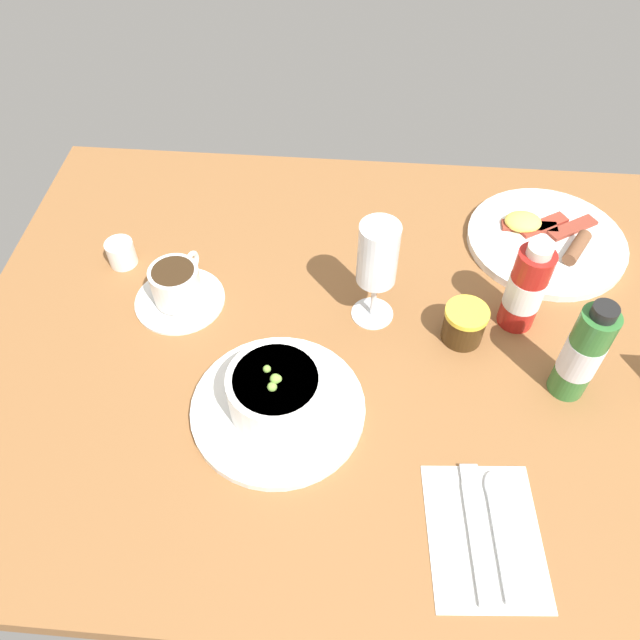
# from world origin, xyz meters

# --- Properties ---
(ground_plane) EXTENTS (1.10, 0.84, 0.03)m
(ground_plane) POSITION_xyz_m (0.00, 0.00, -0.01)
(ground_plane) COLOR brown
(porridge_bowl) EXTENTS (0.23, 0.23, 0.08)m
(porridge_bowl) POSITION_xyz_m (-0.08, -0.13, 0.03)
(porridge_bowl) COLOR white
(porridge_bowl) RESTS_ON ground_plane
(cutlery_setting) EXTENTS (0.14, 0.18, 0.01)m
(cutlery_setting) POSITION_xyz_m (0.18, -0.28, 0.00)
(cutlery_setting) COLOR white
(cutlery_setting) RESTS_ON ground_plane
(coffee_cup) EXTENTS (0.14, 0.14, 0.07)m
(coffee_cup) POSITION_xyz_m (-0.25, 0.05, 0.03)
(coffee_cup) COLOR white
(coffee_cup) RESTS_ON ground_plane
(creamer_jug) EXTENTS (0.05, 0.05, 0.05)m
(creamer_jug) POSITION_xyz_m (-0.36, 0.12, 0.02)
(creamer_jug) COLOR white
(creamer_jug) RESTS_ON ground_plane
(wine_glass) EXTENTS (0.06, 0.06, 0.17)m
(wine_glass) POSITION_xyz_m (0.04, 0.04, 0.12)
(wine_glass) COLOR white
(wine_glass) RESTS_ON ground_plane
(jam_jar) EXTENTS (0.06, 0.06, 0.06)m
(jam_jar) POSITION_xyz_m (0.17, 0.01, 0.03)
(jam_jar) COLOR #3B2710
(jam_jar) RESTS_ON ground_plane
(sauce_bottle_red) EXTENTS (0.05, 0.05, 0.15)m
(sauce_bottle_red) POSITION_xyz_m (0.25, 0.05, 0.07)
(sauce_bottle_red) COLOR #B21E19
(sauce_bottle_red) RESTS_ON ground_plane
(sauce_bottle_green) EXTENTS (0.05, 0.05, 0.17)m
(sauce_bottle_green) POSITION_xyz_m (0.30, -0.07, 0.08)
(sauce_bottle_green) COLOR #337233
(sauce_bottle_green) RESTS_ON ground_plane
(breakfast_plate) EXTENTS (0.26, 0.26, 0.04)m
(breakfast_plate) POSITION_xyz_m (0.32, 0.22, 0.01)
(breakfast_plate) COLOR white
(breakfast_plate) RESTS_ON ground_plane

